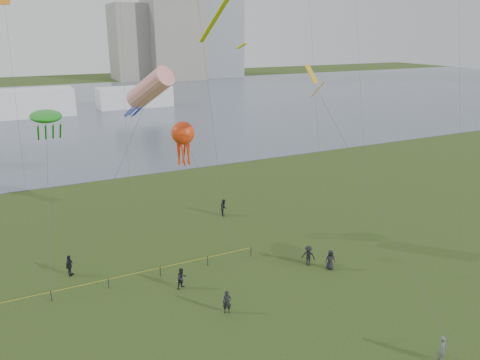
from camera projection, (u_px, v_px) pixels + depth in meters
name	position (u px, v px, depth m)	size (l,w,h in m)	color
ground_plane	(314.00, 353.00, 27.96)	(400.00, 400.00, 0.00)	#213510
lake	(76.00, 110.00, 113.36)	(400.00, 120.00, 0.08)	#505D6E
building_mid	(173.00, 29.00, 179.88)	(20.00, 20.00, 38.00)	gray
building_low	(134.00, 42.00, 180.64)	(16.00, 18.00, 28.00)	gray
pavilion_left	(21.00, 103.00, 103.13)	(22.00, 8.00, 6.00)	white
pavilion_right	(135.00, 97.00, 116.79)	(18.00, 7.00, 5.00)	silver
fence	(18.00, 302.00, 32.24)	(24.07, 0.07, 1.05)	black
kite_flyer	(443.00, 350.00, 26.91)	(0.63, 0.41, 1.72)	#55595D
spectator_a	(182.00, 278.00, 34.78)	(0.79, 0.61, 1.62)	black
spectator_b	(308.00, 256.00, 38.17)	(1.11, 0.64, 1.71)	black
spectator_c	(69.00, 266.00, 36.55)	(1.00, 0.42, 1.71)	black
spectator_d	(330.00, 260.00, 37.56)	(0.81, 0.52, 1.65)	black
spectator_f	(227.00, 302.00, 31.70)	(0.60, 0.39, 1.64)	black
spectator_g	(224.00, 207.00, 48.51)	(0.85, 0.66, 1.75)	black
kite_windsock	(150.00, 88.00, 38.12)	(8.91, 5.06, 15.78)	#3F3F42
kite_creature	(46.00, 117.00, 38.14)	(3.06, 11.19, 12.17)	#3F3F42
kite_octopus	(183.00, 134.00, 41.75)	(3.46, 8.32, 10.71)	#3F3F42
kite_delta	(317.00, 85.00, 33.81)	(2.32, 14.98, 16.04)	#3F3F42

